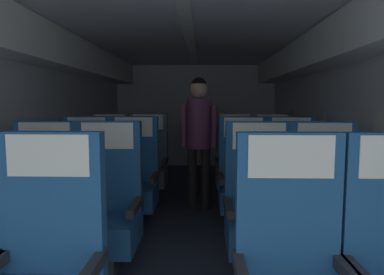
% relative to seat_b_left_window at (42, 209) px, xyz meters
% --- Properties ---
extents(ground, '(3.45, 7.24, 0.02)m').
position_rel_seat_b_left_window_xyz_m(ground, '(1.06, 0.98, -0.48)').
color(ground, '#2D3342').
extents(fuselage_shell, '(3.33, 6.89, 2.09)m').
position_rel_seat_b_left_window_xyz_m(fuselage_shell, '(1.06, 1.22, 1.04)').
color(fuselage_shell, silver).
rests_on(fuselage_shell, ground).
extents(seat_b_left_window, '(0.52, 0.47, 1.13)m').
position_rel_seat_b_left_window_xyz_m(seat_b_left_window, '(0.00, 0.00, 0.00)').
color(seat_b_left_window, '#38383D').
rests_on(seat_b_left_window, ground).
extents(seat_b_left_aisle, '(0.52, 0.47, 1.13)m').
position_rel_seat_b_left_window_xyz_m(seat_b_left_aisle, '(0.49, -0.01, 0.00)').
color(seat_b_left_aisle, '#38383D').
rests_on(seat_b_left_aisle, ground).
extents(seat_b_right_aisle, '(0.52, 0.47, 1.13)m').
position_rel_seat_b_left_window_xyz_m(seat_b_right_aisle, '(2.12, -0.01, 0.00)').
color(seat_b_right_aisle, '#38383D').
rests_on(seat_b_right_aisle, ground).
extents(seat_b_right_window, '(0.52, 0.47, 1.13)m').
position_rel_seat_b_left_window_xyz_m(seat_b_right_window, '(1.63, -0.00, 0.00)').
color(seat_b_right_window, '#38383D').
rests_on(seat_b_right_window, ground).
extents(seat_c_left_window, '(0.52, 0.47, 1.13)m').
position_rel_seat_b_left_window_xyz_m(seat_c_left_window, '(-0.00, 0.94, 0.00)').
color(seat_c_left_window, '#38383D').
rests_on(seat_c_left_window, ground).
extents(seat_c_left_aisle, '(0.52, 0.47, 1.13)m').
position_rel_seat_b_left_window_xyz_m(seat_c_left_aisle, '(0.49, 0.95, 0.00)').
color(seat_c_left_aisle, '#38383D').
rests_on(seat_c_left_aisle, ground).
extents(seat_c_right_aisle, '(0.52, 0.47, 1.13)m').
position_rel_seat_b_left_window_xyz_m(seat_c_right_aisle, '(2.12, 0.95, 0.00)').
color(seat_c_right_aisle, '#38383D').
rests_on(seat_c_right_aisle, ground).
extents(seat_c_right_window, '(0.52, 0.47, 1.13)m').
position_rel_seat_b_left_window_xyz_m(seat_c_right_window, '(1.63, 0.94, 0.00)').
color(seat_c_right_window, '#38383D').
rests_on(seat_c_right_window, ground).
extents(seat_d_left_window, '(0.52, 0.47, 1.13)m').
position_rel_seat_b_left_window_xyz_m(seat_d_left_window, '(-0.01, 1.89, 0.00)').
color(seat_d_left_window, '#38383D').
rests_on(seat_d_left_window, ground).
extents(seat_d_left_aisle, '(0.52, 0.47, 1.13)m').
position_rel_seat_b_left_window_xyz_m(seat_d_left_aisle, '(0.49, 1.89, 0.00)').
color(seat_d_left_aisle, '#38383D').
rests_on(seat_d_left_aisle, ground).
extents(seat_d_right_aisle, '(0.52, 0.47, 1.13)m').
position_rel_seat_b_left_window_xyz_m(seat_d_right_aisle, '(2.12, 1.89, 0.00)').
color(seat_d_right_aisle, '#38383D').
rests_on(seat_d_right_aisle, ground).
extents(seat_d_right_window, '(0.52, 0.47, 1.13)m').
position_rel_seat_b_left_window_xyz_m(seat_d_right_window, '(1.63, 1.91, 0.00)').
color(seat_d_right_window, '#38383D').
rests_on(seat_d_right_window, ground).
extents(flight_attendant, '(0.43, 0.28, 1.57)m').
position_rel_seat_b_left_window_xyz_m(flight_attendant, '(1.16, 1.51, 0.49)').
color(flight_attendant, black).
rests_on(flight_attendant, ground).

